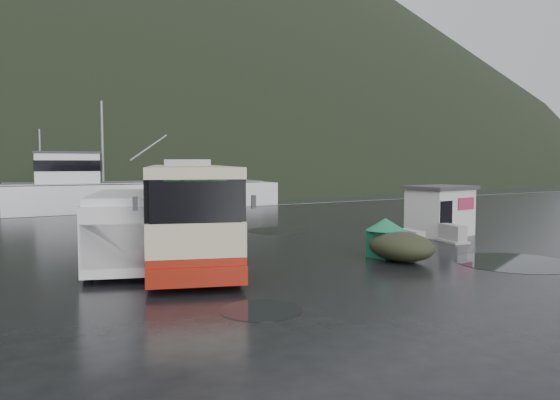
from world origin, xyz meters
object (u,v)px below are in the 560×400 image
jersey_barrier_c (452,242)px  jersey_barrier_b (411,247)px  coach_bus (188,255)px  fishing_trawler (138,203)px  white_van (124,266)px  waste_bin_left (390,257)px  dome_tent (401,261)px  jersey_barrier_a (398,250)px  waste_bin_right (385,257)px  ticket_kiosk (439,235)px

jersey_barrier_c → jersey_barrier_b: bearing=-177.9°
coach_bus → fishing_trawler: size_ratio=0.52×
white_van → waste_bin_left: white_van is taller
coach_bus → jersey_barrier_b: 8.99m
coach_bus → waste_bin_left: coach_bus is taller
white_van → dome_tent: (8.61, -4.10, 0.00)m
waste_bin_left → jersey_barrier_a: (1.39, 1.03, 0.00)m
dome_tent → fishing_trawler: fishing_trawler is taller
waste_bin_left → waste_bin_right: bearing=156.8°
white_van → dome_tent: white_van is taller
white_van → waste_bin_right: bearing=-0.4°
coach_bus → jersey_barrier_a: (7.52, -3.29, 0.00)m
waste_bin_left → fishing_trawler: size_ratio=0.05×
white_van → jersey_barrier_c: white_van is taller
coach_bus → ticket_kiosk: coach_bus is taller
coach_bus → white_van: size_ratio=2.14×
white_van → fishing_trawler: 28.73m
coach_bus → jersey_barrier_b: bearing=-0.2°
jersey_barrier_a → jersey_barrier_b: same height
coach_bus → waste_bin_left: bearing=-15.4°
coach_bus → fishing_trawler: (6.13, 26.32, 0.00)m
white_van → fishing_trawler: size_ratio=0.24×
jersey_barrier_a → fishing_trawler: fishing_trawler is taller
waste_bin_left → jersey_barrier_c: bearing=15.4°
waste_bin_right → jersey_barrier_a: (1.56, 0.96, 0.00)m
waste_bin_left → jersey_barrier_a: bearing=36.5°
waste_bin_right → white_van: bearing=159.6°
dome_tent → coach_bus: bearing=139.1°
dome_tent → jersey_barrier_a: dome_tent is taller
dome_tent → jersey_barrier_a: (1.61, 1.83, 0.00)m
white_van → jersey_barrier_a: bearing=7.5°
dome_tent → jersey_barrier_c: dome_tent is taller
coach_bus → white_van: 2.89m
waste_bin_left → fishing_trawler: 30.64m
coach_bus → jersey_barrier_c: (11.02, -2.98, 0.00)m
waste_bin_left → ticket_kiosk: 6.92m
dome_tent → ticket_kiosk: (6.36, 4.01, 0.00)m
white_van → jersey_barrier_b: 11.34m
white_van → waste_bin_left: bearing=-0.5°
waste_bin_left → waste_bin_right: (-0.17, 0.07, 0.00)m
dome_tent → waste_bin_left: bearing=74.5°
waste_bin_right → dome_tent: (-0.05, -0.88, 0.00)m
ticket_kiosk → jersey_barrier_b: size_ratio=2.12×
waste_bin_left → jersey_barrier_a: size_ratio=0.94×
waste_bin_right → jersey_barrier_c: bearing=14.1°
waste_bin_left → fishing_trawler: fishing_trawler is taller
jersey_barrier_b → jersey_barrier_c: bearing=2.1°
waste_bin_right → dome_tent: waste_bin_right is taller
waste_bin_left → white_van: bearing=159.5°
coach_bus → waste_bin_right: size_ratio=8.84×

